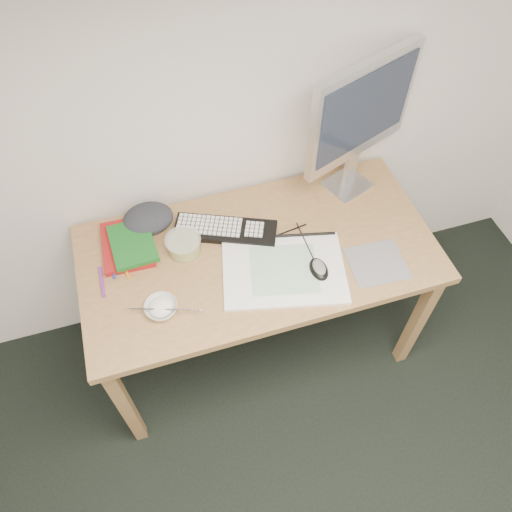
{
  "coord_description": "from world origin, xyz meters",
  "views": [
    {
      "loc": [
        -0.18,
        0.3,
        2.31
      ],
      "look_at": [
        0.15,
        1.35,
        0.83
      ],
      "focal_mm": 35.0,
      "sensor_mm": 36.0,
      "label": 1
    }
  ],
  "objects_px": {
    "sketchpad": "(284,270)",
    "rice_bowl": "(161,308)",
    "keyboard": "(225,230)",
    "monitor": "(362,114)",
    "desk": "(258,263)"
  },
  "relations": [
    {
      "from": "sketchpad",
      "to": "rice_bowl",
      "type": "relative_size",
      "value": 3.88
    },
    {
      "from": "keyboard",
      "to": "monitor",
      "type": "distance_m",
      "value": 0.69
    },
    {
      "from": "keyboard",
      "to": "sketchpad",
      "type": "bearing_deg",
      "value": -33.9
    },
    {
      "from": "sketchpad",
      "to": "keyboard",
      "type": "relative_size",
      "value": 1.12
    },
    {
      "from": "sketchpad",
      "to": "keyboard",
      "type": "bearing_deg",
      "value": 135.96
    },
    {
      "from": "sketchpad",
      "to": "monitor",
      "type": "relative_size",
      "value": 0.77
    },
    {
      "from": "desk",
      "to": "keyboard",
      "type": "xyz_separation_m",
      "value": [
        -0.1,
        0.13,
        0.09
      ]
    },
    {
      "from": "sketchpad",
      "to": "rice_bowl",
      "type": "distance_m",
      "value": 0.48
    },
    {
      "from": "rice_bowl",
      "to": "keyboard",
      "type": "bearing_deg",
      "value": 42.43
    },
    {
      "from": "keyboard",
      "to": "monitor",
      "type": "relative_size",
      "value": 0.68
    },
    {
      "from": "monitor",
      "to": "rice_bowl",
      "type": "distance_m",
      "value": 1.04
    },
    {
      "from": "desk",
      "to": "keyboard",
      "type": "relative_size",
      "value": 3.4
    },
    {
      "from": "sketchpad",
      "to": "rice_bowl",
      "type": "bearing_deg",
      "value": -162.53
    },
    {
      "from": "desk",
      "to": "rice_bowl",
      "type": "relative_size",
      "value": 11.74
    },
    {
      "from": "monitor",
      "to": "sketchpad",
      "type": "bearing_deg",
      "value": -161.07
    }
  ]
}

